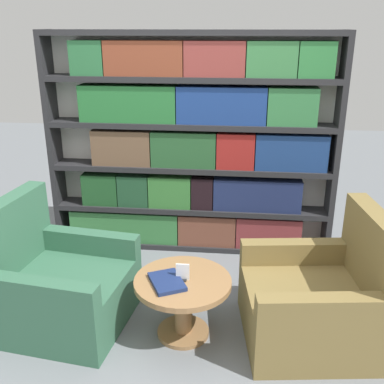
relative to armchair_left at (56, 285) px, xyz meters
The scene contains 7 objects.
ground_plane 0.92m from the armchair_left, 12.29° to the right, with size 14.00×14.00×0.00m, color slate.
bookshelf 1.74m from the armchair_left, 56.19° to the left, with size 2.66×0.30×2.04m.
armchair_left is the anchor object (origin of this frame).
armchair_right 1.89m from the armchair_left, ahead, with size 1.01×0.95×0.93m.
coffee_table 0.95m from the armchair_left, ahead, with size 0.67×0.67×0.45m.
table_sign 0.97m from the armchair_left, ahead, with size 0.09×0.06×0.12m.
stray_book 0.87m from the armchair_left, ahead, with size 0.30×0.34×0.03m.
Camera 1 is at (0.43, -2.53, 2.09)m, focal length 42.00 mm.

